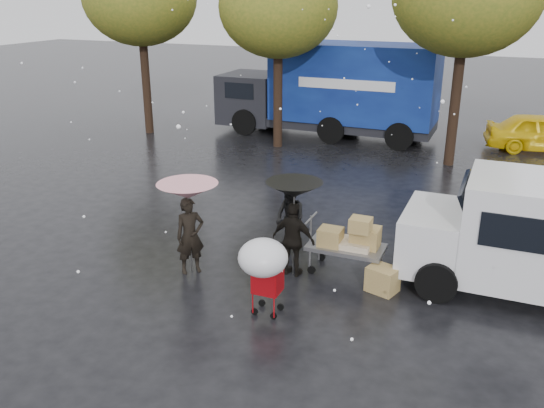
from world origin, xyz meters
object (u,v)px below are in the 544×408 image
at_px(person_black, 293,240).
at_px(vendor_cart, 350,240).
at_px(yellow_taxi, 544,133).
at_px(person_pink, 190,236).
at_px(blue_truck, 333,90).
at_px(shopping_cart, 264,261).

xyz_separation_m(person_black, vendor_cart, (1.01, 0.48, -0.03)).
bearing_deg(vendor_cart, yellow_taxi, 72.35).
height_order(person_pink, blue_truck, blue_truck).
xyz_separation_m(vendor_cart, shopping_cart, (-0.91, -2.17, 0.34)).
distance_m(person_black, shopping_cart, 1.71).
bearing_deg(blue_truck, person_black, -76.41).
relative_size(shopping_cart, blue_truck, 0.18).
bearing_deg(person_black, person_pink, 22.98).
height_order(vendor_cart, blue_truck, blue_truck).
xyz_separation_m(person_black, shopping_cart, (0.10, -1.68, 0.31)).
xyz_separation_m(vendor_cart, blue_truck, (-3.78, 10.97, 1.03)).
bearing_deg(shopping_cart, person_pink, 153.50).
height_order(person_black, shopping_cart, person_black).
height_order(person_pink, person_black, person_pink).
bearing_deg(blue_truck, person_pink, -86.01).
bearing_deg(person_black, vendor_cart, -150.70).
xyz_separation_m(person_pink, shopping_cart, (2.03, -1.01, 0.28)).
distance_m(person_pink, shopping_cart, 2.28).
xyz_separation_m(person_black, yellow_taxi, (4.72, 12.14, -0.10)).
bearing_deg(person_black, blue_truck, -72.73).
relative_size(person_black, blue_truck, 0.18).
bearing_deg(person_pink, blue_truck, 47.50).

